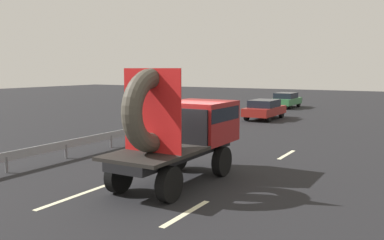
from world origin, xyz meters
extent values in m
plane|color=black|center=(0.00, 0.00, 0.00)|extent=(120.00, 120.00, 0.00)
cylinder|color=black|center=(-0.59, 0.94, 0.48)|extent=(0.28, 0.97, 0.97)
cylinder|color=black|center=(1.11, 0.94, 0.48)|extent=(0.28, 0.97, 0.97)
cylinder|color=black|center=(-0.59, -2.20, 0.48)|extent=(0.28, 0.97, 0.97)
cylinder|color=black|center=(1.11, -2.20, 0.48)|extent=(0.28, 0.97, 0.97)
cube|color=black|center=(0.26, -0.55, 0.95)|extent=(1.30, 5.09, 0.25)
cube|color=maroon|center=(0.26, 0.94, 1.75)|extent=(2.00, 2.12, 1.35)
cube|color=black|center=(0.26, 0.89, 2.04)|extent=(2.02, 2.01, 0.44)
cube|color=black|center=(0.26, -1.61, 1.12)|extent=(2.00, 2.97, 0.10)
cube|color=black|center=(0.26, -0.17, 1.72)|extent=(1.80, 0.08, 1.10)
torus|color=#474238|center=(0.26, -1.76, 2.34)|extent=(0.55, 2.33, 2.33)
cube|color=red|center=(0.26, -1.76, 2.34)|extent=(1.90, 0.03, 2.33)
cylinder|color=black|center=(-3.87, 17.67, 0.32)|extent=(0.22, 0.64, 0.64)
cylinder|color=black|center=(-2.31, 17.67, 0.32)|extent=(0.22, 0.64, 0.64)
cylinder|color=black|center=(-3.87, 14.99, 0.32)|extent=(0.22, 0.64, 0.64)
cylinder|color=black|center=(-2.31, 14.99, 0.32)|extent=(0.22, 0.64, 0.64)
cube|color=maroon|center=(-3.09, 16.33, 0.59)|extent=(1.80, 4.19, 0.55)
cube|color=black|center=(-3.09, 16.23, 1.12)|extent=(1.62, 2.35, 0.50)
cube|color=gray|center=(-5.34, 1.57, 0.55)|extent=(0.06, 10.52, 0.32)
cylinder|color=slate|center=(-5.34, -2.38, 0.28)|extent=(0.10, 0.10, 0.55)
cylinder|color=slate|center=(-5.34, 0.25, 0.28)|extent=(0.10, 0.10, 0.55)
cylinder|color=slate|center=(-5.34, 2.88, 0.28)|extent=(0.10, 0.10, 0.55)
cylinder|color=slate|center=(-5.34, 5.51, 0.28)|extent=(0.10, 0.10, 0.55)
cube|color=beige|center=(-1.42, -2.97, 0.00)|extent=(0.16, 2.96, 0.01)
cube|color=beige|center=(-1.42, 5.22, 0.00)|extent=(0.16, 2.27, 0.01)
cube|color=beige|center=(1.93, -2.71, 0.00)|extent=(0.16, 2.14, 0.01)
cube|color=beige|center=(1.93, 5.29, 0.00)|extent=(0.16, 2.02, 0.01)
cylinder|color=black|center=(-5.25, 26.96, 0.32)|extent=(0.22, 0.64, 0.64)
cylinder|color=black|center=(-3.69, 26.96, 0.32)|extent=(0.22, 0.64, 0.64)
cylinder|color=black|center=(-5.25, 24.28, 0.32)|extent=(0.22, 0.64, 0.64)
cylinder|color=black|center=(-3.69, 24.28, 0.32)|extent=(0.22, 0.64, 0.64)
cube|color=#33723F|center=(-4.47, 25.62, 0.59)|extent=(1.79, 4.18, 0.55)
cube|color=black|center=(-4.47, 25.52, 1.11)|extent=(1.61, 2.34, 0.50)
camera|label=1|loc=(6.91, -11.01, 3.48)|focal=38.65mm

